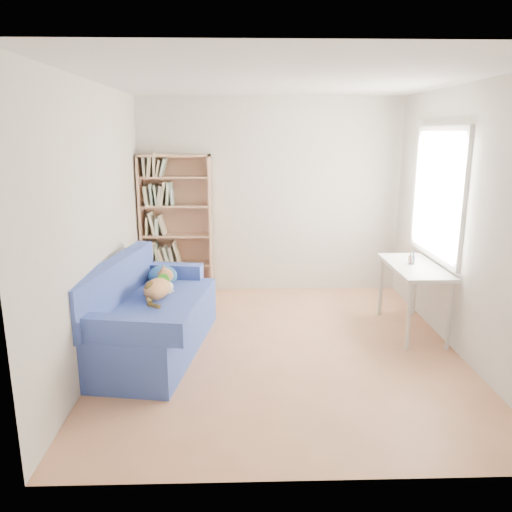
{
  "coord_description": "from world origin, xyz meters",
  "views": [
    {
      "loc": [
        -0.39,
        -4.7,
        2.14
      ],
      "look_at": [
        -0.24,
        0.49,
        0.85
      ],
      "focal_mm": 35.0,
      "sensor_mm": 36.0,
      "label": 1
    }
  ],
  "objects_px": {
    "sofa": "(148,317)",
    "bookshelf": "(177,231)",
    "desk": "(414,273)",
    "pen_cup": "(412,259)"
  },
  "relations": [
    {
      "from": "bookshelf",
      "to": "desk",
      "type": "bearing_deg",
      "value": -27.39
    },
    {
      "from": "bookshelf",
      "to": "pen_cup",
      "type": "height_order",
      "value": "bookshelf"
    },
    {
      "from": "pen_cup",
      "to": "bookshelf",
      "type": "bearing_deg",
      "value": 153.36
    },
    {
      "from": "sofa",
      "to": "bookshelf",
      "type": "distance_m",
      "value": 1.91
    },
    {
      "from": "sofa",
      "to": "desk",
      "type": "xyz_separation_m",
      "value": [
        2.8,
        0.42,
        0.32
      ]
    },
    {
      "from": "sofa",
      "to": "desk",
      "type": "distance_m",
      "value": 2.85
    },
    {
      "from": "bookshelf",
      "to": "pen_cup",
      "type": "xyz_separation_m",
      "value": [
        2.71,
        -1.36,
        -0.06
      ]
    },
    {
      "from": "desk",
      "to": "bookshelf",
      "type": "bearing_deg",
      "value": 152.61
    },
    {
      "from": "bookshelf",
      "to": "desk",
      "type": "distance_m",
      "value": 3.08
    },
    {
      "from": "sofa",
      "to": "bookshelf",
      "type": "xyz_separation_m",
      "value": [
        0.07,
        1.83,
        0.51
      ]
    }
  ]
}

